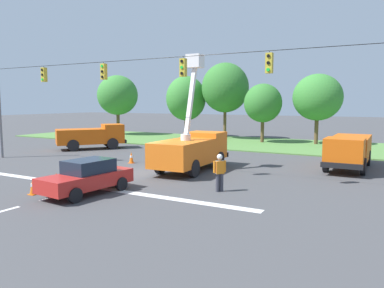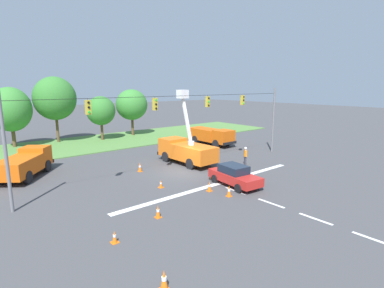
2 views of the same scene
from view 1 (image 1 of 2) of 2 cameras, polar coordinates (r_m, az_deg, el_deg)
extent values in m
plane|color=#424244|center=(22.40, -7.72, -4.40)|extent=(200.00, 200.00, 0.00)
cube|color=#517F3D|center=(38.23, 8.51, 0.12)|extent=(56.00, 12.00, 0.10)
cube|color=silver|center=(19.26, -15.18, -6.32)|extent=(17.60, 0.50, 0.01)
cube|color=silver|center=(17.92, -19.65, -7.42)|extent=(0.20, 2.00, 0.01)
cylinder|color=slate|center=(31.54, -27.26, 4.65)|extent=(0.20, 0.20, 7.20)
cylinder|color=black|center=(22.14, -7.98, 12.63)|extent=(26.00, 0.03, 0.03)
cylinder|color=black|center=(27.64, -21.66, 10.88)|extent=(0.02, 0.02, 0.10)
cube|color=gold|center=(27.60, -21.62, 9.79)|extent=(0.32, 0.28, 0.96)
cylinder|color=black|center=(27.53, -21.90, 10.46)|extent=(0.16, 0.05, 0.16)
cylinder|color=black|center=(27.50, -21.88, 9.79)|extent=(0.16, 0.05, 0.16)
cylinder|color=green|center=(27.48, -21.85, 9.13)|extent=(0.16, 0.05, 0.16)
cylinder|color=black|center=(23.84, -13.32, 11.95)|extent=(0.02, 0.02, 0.10)
cube|color=gold|center=(23.79, -13.29, 10.68)|extent=(0.32, 0.28, 0.96)
cylinder|color=green|center=(23.70, -13.57, 11.47)|extent=(0.16, 0.05, 0.16)
cylinder|color=black|center=(23.68, -13.55, 10.70)|extent=(0.16, 0.05, 0.16)
cylinder|color=black|center=(23.65, -13.53, 9.93)|extent=(0.16, 0.05, 0.16)
cylinder|color=black|center=(20.56, -1.35, 13.04)|extent=(0.02, 0.02, 0.10)
cube|color=gold|center=(20.51, -1.35, 11.57)|extent=(0.32, 0.28, 0.96)
cylinder|color=black|center=(20.40, -1.58, 12.50)|extent=(0.16, 0.05, 0.16)
cylinder|color=green|center=(20.37, -1.58, 11.61)|extent=(0.16, 0.05, 0.16)
cylinder|color=black|center=(20.34, -1.58, 10.71)|extent=(0.16, 0.05, 0.16)
cylinder|color=black|center=(18.66, 11.74, 13.60)|extent=(0.02, 0.02, 0.10)
cube|color=gold|center=(18.60, 11.70, 11.98)|extent=(0.32, 0.28, 0.96)
cylinder|color=black|center=(18.48, 11.57, 13.02)|extent=(0.16, 0.05, 0.16)
cylinder|color=black|center=(18.45, 11.55, 12.03)|extent=(0.16, 0.05, 0.16)
cylinder|color=green|center=(18.42, 11.53, 11.04)|extent=(0.16, 0.05, 0.16)
cylinder|color=brown|center=(48.62, -11.19, 3.02)|extent=(0.41, 0.41, 2.86)
ellipsoid|color=#387F33|center=(48.55, -11.28, 7.31)|extent=(5.20, 4.90, 4.98)
cylinder|color=brown|center=(45.16, -0.90, 2.77)|extent=(0.42, 0.42, 2.65)
ellipsoid|color=#387F33|center=(45.07, -0.91, 6.98)|extent=(4.70, 4.96, 5.30)
cylinder|color=brown|center=(42.84, 5.03, 3.15)|extent=(0.34, 0.34, 3.54)
ellipsoid|color=#33752D|center=(42.80, 5.08, 8.55)|extent=(5.33, 5.18, 5.58)
cylinder|color=brown|center=(38.98, 10.67, 1.95)|extent=(0.35, 0.35, 2.46)
ellipsoid|color=#33752D|center=(38.87, 10.76, 6.15)|extent=(3.84, 3.79, 3.92)
cylinder|color=brown|center=(38.53, 18.41, 1.81)|extent=(0.37, 0.37, 2.64)
ellipsoid|color=#387F33|center=(38.42, 18.59, 6.77)|extent=(4.74, 4.26, 4.51)
cube|color=orange|center=(21.95, -1.36, -1.35)|extent=(2.54, 4.49, 1.42)
cube|color=orange|center=(24.73, 2.09, -0.14)|extent=(2.36, 1.97, 1.72)
cube|color=#1E2838|center=(25.30, 2.72, 0.69)|extent=(2.04, 0.17, 0.77)
cube|color=black|center=(25.75, 3.04, -1.48)|extent=(2.40, 0.24, 0.30)
cylinder|color=black|center=(25.10, -0.44, -2.02)|extent=(0.31, 1.01, 1.00)
cylinder|color=black|center=(24.18, 4.21, -2.36)|extent=(0.31, 1.01, 1.00)
cylinder|color=black|center=(21.93, -4.87, -3.26)|extent=(0.31, 1.01, 1.00)
cylinder|color=black|center=(20.87, 0.30, -3.73)|extent=(0.31, 1.01, 1.00)
cylinder|color=silver|center=(22.12, -0.98, 1.03)|extent=(0.60, 0.60, 0.36)
cube|color=white|center=(22.58, -0.24, 6.38)|extent=(0.29, 1.48, 4.54)
cube|color=white|center=(23.27, 0.47, 12.52)|extent=(0.93, 0.83, 0.80)
cube|color=#D6560F|center=(34.53, -16.67, 1.10)|extent=(4.24, 4.54, 1.31)
cube|color=#D6560F|center=(34.95, -11.99, 1.60)|extent=(2.74, 2.67, 1.68)
cube|color=#1E2838|center=(35.05, -11.03, 2.12)|extent=(1.55, 1.24, 0.76)
cube|color=black|center=(35.21, -10.45, 0.54)|extent=(1.85, 1.50, 0.30)
cylinder|color=black|center=(35.99, -12.63, 0.37)|extent=(0.84, 0.96, 1.00)
cylinder|color=black|center=(33.99, -12.00, 0.05)|extent=(0.84, 0.96, 1.00)
cylinder|color=black|center=(35.54, -17.97, 0.14)|extent=(0.84, 0.96, 1.00)
cylinder|color=black|center=(33.51, -17.65, -0.20)|extent=(0.84, 0.96, 1.00)
cube|color=#D6560F|center=(26.57, 23.01, -0.48)|extent=(2.22, 4.61, 1.45)
cube|color=#D6560F|center=(23.31, 22.20, -1.15)|extent=(2.13, 1.97, 1.61)
cube|color=#1E2838|center=(22.60, 22.02, -0.65)|extent=(1.89, 0.10, 0.72)
cube|color=black|center=(22.35, 21.81, -3.13)|extent=(2.22, 0.16, 0.30)
cylinder|color=black|center=(23.59, 24.65, -3.14)|extent=(0.28, 1.00, 1.00)
cylinder|color=black|center=(23.82, 19.75, -2.85)|extent=(0.28, 1.00, 1.00)
cylinder|color=black|center=(27.40, 25.25, -1.92)|extent=(0.28, 1.00, 1.00)
cylinder|color=black|center=(27.59, 21.02, -1.68)|extent=(0.28, 1.00, 1.00)
cube|color=red|center=(17.79, -15.77, -5.29)|extent=(2.18, 4.45, 0.64)
cube|color=#192333|center=(17.77, -15.45, -3.26)|extent=(1.69, 2.20, 0.60)
cylinder|color=black|center=(16.39, -17.39, -7.48)|extent=(0.26, 0.66, 0.64)
cylinder|color=black|center=(17.75, -20.86, -6.55)|extent=(0.26, 0.66, 0.64)
cylinder|color=black|center=(18.10, -10.72, -5.99)|extent=(0.26, 0.66, 0.64)
cylinder|color=black|center=(19.34, -14.34, -5.28)|extent=(0.26, 0.66, 0.64)
cylinder|color=#383842|center=(17.68, 4.51, -5.84)|extent=(0.18, 0.18, 0.85)
cylinder|color=#383842|center=(17.60, 3.92, -5.90)|extent=(0.18, 0.18, 0.85)
cube|color=orange|center=(17.50, 4.23, -3.55)|extent=(0.44, 0.46, 0.60)
cube|color=silver|center=(17.50, 4.23, -3.55)|extent=(0.33, 0.37, 0.62)
cylinder|color=orange|center=(17.61, 5.03, -3.40)|extent=(0.11, 0.11, 0.55)
cylinder|color=orange|center=(17.38, 3.43, -3.51)|extent=(0.11, 0.11, 0.55)
sphere|color=tan|center=(17.43, 4.25, -2.16)|extent=(0.22, 0.22, 0.22)
sphere|color=white|center=(17.42, 4.25, -1.96)|extent=(0.26, 0.26, 0.26)
cube|color=orange|center=(18.55, -23.04, -7.06)|extent=(0.36, 0.36, 0.03)
cone|color=orange|center=(18.47, -23.09, -5.88)|extent=(0.30, 0.30, 0.75)
cylinder|color=white|center=(18.46, -23.09, -5.76)|extent=(0.19, 0.19, 0.14)
cube|color=orange|center=(26.07, -9.22, -2.86)|extent=(0.36, 0.36, 0.03)
cone|color=orange|center=(26.01, -9.24, -1.98)|extent=(0.31, 0.31, 0.78)
cylinder|color=white|center=(26.01, -9.24, -1.90)|extent=(0.19, 0.19, 0.14)
cube|color=orange|center=(23.30, -18.33, -4.21)|extent=(0.36, 0.36, 0.03)
cone|color=orange|center=(23.25, -18.35, -3.47)|extent=(0.23, 0.23, 0.58)
cylinder|color=white|center=(23.25, -18.36, -3.40)|extent=(0.14, 0.14, 0.10)
cube|color=orange|center=(19.79, -19.93, -6.11)|extent=(0.36, 0.36, 0.03)
cone|color=orange|center=(19.71, -19.97, -5.08)|extent=(0.28, 0.28, 0.70)
cylinder|color=white|center=(19.71, -19.97, -4.98)|extent=(0.17, 0.17, 0.13)
cube|color=orange|center=(19.68, -10.98, -5.91)|extent=(0.36, 0.36, 0.03)
cone|color=orange|center=(19.61, -11.01, -4.88)|extent=(0.28, 0.28, 0.69)
cylinder|color=white|center=(19.60, -11.01, -4.78)|extent=(0.17, 0.17, 0.12)
camera|label=2|loc=(28.94, -66.35, 9.11)|focal=28.00mm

